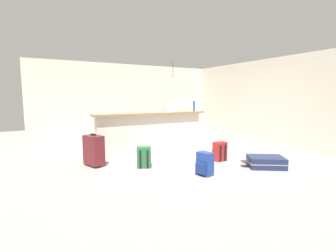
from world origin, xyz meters
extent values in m
cube|color=gray|center=(0.00, 0.00, -0.03)|extent=(13.00, 13.00, 0.05)
cube|color=silver|center=(0.00, 3.05, 1.25)|extent=(6.60, 0.10, 2.50)
cube|color=silver|center=(3.05, 0.30, 1.25)|extent=(0.10, 6.00, 2.50)
cube|color=silver|center=(-0.44, 0.45, 0.48)|extent=(2.80, 0.20, 0.96)
cube|color=#93704C|center=(-0.44, 0.45, 0.99)|extent=(2.96, 0.40, 0.05)
cylinder|color=silver|center=(-1.72, 0.38, 1.11)|extent=(0.07, 0.07, 0.21)
cylinder|color=silver|center=(-0.47, 0.49, 1.15)|extent=(0.06, 0.06, 0.27)
cylinder|color=#284C89|center=(0.80, 0.38, 1.15)|extent=(0.06, 0.06, 0.29)
cube|color=silver|center=(0.06, 0.39, 1.12)|extent=(0.26, 0.18, 0.22)
cube|color=#332319|center=(0.99, 1.83, 0.72)|extent=(1.10, 0.80, 0.04)
cylinder|color=#332319|center=(0.50, 1.49, 0.35)|extent=(0.06, 0.06, 0.70)
cylinder|color=#332319|center=(1.48, 1.49, 0.35)|extent=(0.06, 0.06, 0.70)
cylinder|color=#332319|center=(0.50, 2.17, 0.35)|extent=(0.06, 0.06, 0.70)
cylinder|color=#332319|center=(1.48, 2.17, 0.35)|extent=(0.06, 0.06, 0.70)
cube|color=black|center=(0.96, 1.18, 0.43)|extent=(0.40, 0.40, 0.04)
cube|color=black|center=(0.96, 1.36, 0.69)|extent=(0.40, 0.04, 0.48)
cylinder|color=black|center=(0.80, 1.02, 0.21)|extent=(0.04, 0.04, 0.41)
cylinder|color=black|center=(1.12, 1.02, 0.21)|extent=(0.04, 0.04, 0.41)
cylinder|color=black|center=(0.80, 1.34, 0.21)|extent=(0.04, 0.04, 0.41)
cylinder|color=black|center=(1.12, 1.34, 0.21)|extent=(0.04, 0.04, 0.41)
cube|color=black|center=(1.08, 2.48, 0.43)|extent=(0.41, 0.41, 0.04)
cube|color=black|center=(1.08, 2.30, 0.69)|extent=(0.40, 0.05, 0.48)
cylinder|color=black|center=(1.23, 2.65, 0.21)|extent=(0.04, 0.04, 0.41)
cylinder|color=black|center=(0.91, 2.64, 0.21)|extent=(0.04, 0.04, 0.41)
cylinder|color=black|center=(1.24, 2.33, 0.21)|extent=(0.04, 0.04, 0.41)
cylinder|color=black|center=(0.92, 2.32, 0.21)|extent=(0.04, 0.04, 0.41)
cylinder|color=black|center=(0.98, 1.86, 2.24)|extent=(0.01, 0.01, 0.53)
cone|color=white|center=(0.98, 1.86, 1.92)|extent=(0.34, 0.34, 0.14)
sphere|color=white|center=(0.98, 1.86, 1.84)|extent=(0.07, 0.07, 0.07)
cube|color=#1E284C|center=(1.00, -1.89, 0.11)|extent=(0.83, 0.77, 0.22)
cube|color=gray|center=(1.00, -1.89, 0.11)|extent=(0.85, 0.79, 0.02)
cube|color=#2D2D33|center=(0.65, -1.67, 0.11)|extent=(0.22, 0.23, 0.02)
cube|color=#233D93|center=(-0.37, -1.68, 0.21)|extent=(0.24, 0.31, 0.42)
cube|color=navy|center=(-0.48, -1.71, 0.14)|extent=(0.11, 0.23, 0.19)
cube|color=black|center=(-0.29, -1.59, 0.19)|extent=(0.03, 0.04, 0.36)
cube|color=black|center=(-0.26, -1.73, 0.19)|extent=(0.03, 0.04, 0.36)
cube|color=maroon|center=(-2.01, -0.12, 0.33)|extent=(0.38, 0.50, 0.60)
cylinder|color=black|center=(-2.08, 0.06, 0.03)|extent=(0.05, 0.07, 0.06)
cylinder|color=black|center=(-1.94, -0.30, 0.03)|extent=(0.05, 0.07, 0.06)
cube|color=#232328|center=(-2.01, -0.12, 0.65)|extent=(0.09, 0.15, 0.04)
cube|color=red|center=(0.52, -1.05, 0.21)|extent=(0.29, 0.19, 0.42)
cube|color=maroon|center=(0.51, -0.94, 0.14)|extent=(0.22, 0.07, 0.19)
cube|color=black|center=(0.59, -1.15, 0.19)|extent=(0.04, 0.03, 0.36)
cube|color=black|center=(0.45, -1.15, 0.19)|extent=(0.04, 0.03, 0.36)
cube|color=#286B3D|center=(-1.16, -0.72, 0.21)|extent=(0.33, 0.28, 0.42)
cube|color=#205530|center=(-1.11, -0.62, 0.14)|extent=(0.23, 0.15, 0.19)
cube|color=black|center=(-1.13, -0.84, 0.19)|extent=(0.04, 0.04, 0.36)
cube|color=black|center=(-1.26, -0.78, 0.19)|extent=(0.04, 0.04, 0.36)
camera|label=1|loc=(-3.03, -5.15, 1.43)|focal=26.19mm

